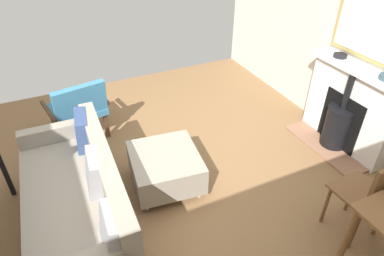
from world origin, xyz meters
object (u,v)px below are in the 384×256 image
object	(u,v)px
fireplace	(347,112)
ottoman	(165,167)
armchair_accent	(78,107)
dining_chair_near_fireplace	(371,193)
mantel_bowl_near	(340,55)
sofa	(79,198)

from	to	relation	value
fireplace	ottoman	xyz separation A→B (m)	(2.18, -0.25, -0.22)
armchair_accent	dining_chair_near_fireplace	bearing A→B (deg)	127.54
mantel_bowl_near	sofa	size ratio (longest dim) A/B	0.09
fireplace	mantel_bowl_near	world-z (taller)	mantel_bowl_near
sofa	ottoman	world-z (taller)	sofa
sofa	ottoman	size ratio (longest dim) A/B	2.24
mantel_bowl_near	sofa	distance (m)	3.17
sofa	fireplace	bearing A→B (deg)	178.84
sofa	ottoman	xyz separation A→B (m)	(-0.88, -0.18, -0.11)
fireplace	dining_chair_near_fireplace	distance (m)	1.39
fireplace	sofa	bearing A→B (deg)	-1.16
mantel_bowl_near	sofa	xyz separation A→B (m)	(3.09, 0.26, -0.68)
armchair_accent	dining_chair_near_fireplace	distance (m)	3.18
ottoman	armchair_accent	xyz separation A→B (m)	(0.63, -1.20, 0.22)
sofa	armchair_accent	world-z (taller)	armchair_accent
armchair_accent	dining_chair_near_fireplace	size ratio (longest dim) A/B	0.90
ottoman	dining_chair_near_fireplace	xyz separation A→B (m)	(-1.30, 1.32, 0.29)
mantel_bowl_near	sofa	world-z (taller)	mantel_bowl_near
sofa	dining_chair_near_fireplace	world-z (taller)	dining_chair_near_fireplace
armchair_accent	sofa	bearing A→B (deg)	79.83
fireplace	mantel_bowl_near	size ratio (longest dim) A/B	7.99
mantel_bowl_near	armchair_accent	distance (m)	3.10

